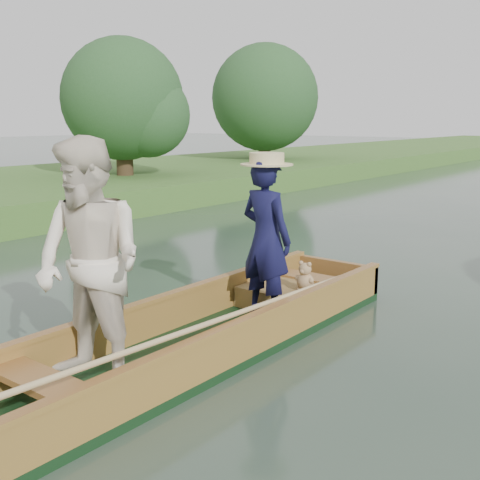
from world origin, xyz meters
The scene contains 2 objects.
ground centered at (0.00, 0.00, 0.00)m, with size 120.00×120.00×0.00m, color #283D30.
punt centered at (-0.03, -0.25, 0.69)m, with size 1.13×5.00×1.97m.
Camera 1 is at (3.45, -3.80, 2.09)m, focal length 45.00 mm.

